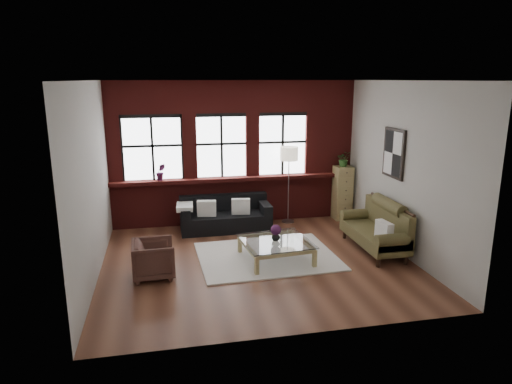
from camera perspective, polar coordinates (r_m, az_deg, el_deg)
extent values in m
plane|color=#582F20|center=(8.39, 0.17, -8.66)|extent=(5.50, 5.50, 0.00)
plane|color=white|center=(7.74, 0.19, 13.77)|extent=(5.50, 5.50, 0.00)
plane|color=#AEACA2|center=(10.33, -2.70, 4.89)|extent=(5.50, 0.00, 5.50)
plane|color=#AEACA2|center=(5.56, 5.52, -3.10)|extent=(5.50, 0.00, 5.50)
plane|color=#AEACA2|center=(7.83, -19.93, 1.13)|extent=(0.00, 5.00, 5.00)
plane|color=#AEACA2|center=(8.88, 17.83, 2.74)|extent=(0.00, 5.00, 5.00)
cube|color=maroon|center=(10.29, -2.54, 1.68)|extent=(5.50, 0.30, 0.08)
cube|color=silver|center=(8.59, 1.37, -8.01)|extent=(2.57, 2.05, 0.03)
cube|color=white|center=(9.79, -6.20, -2.04)|extent=(0.42, 0.21, 0.34)
cube|color=white|center=(9.88, -1.91, -1.81)|extent=(0.42, 0.21, 0.34)
cube|color=white|center=(8.49, 15.71, -4.69)|extent=(0.19, 0.40, 0.34)
imported|color=#442922|center=(7.85, -12.67, -8.17)|extent=(0.72, 0.70, 0.63)
imported|color=#B2B2B2|center=(8.27, 2.49, -5.55)|extent=(0.20, 0.20, 0.16)
sphere|color=#46183F|center=(8.23, 2.50, -4.76)|extent=(0.19, 0.19, 0.19)
cube|color=tan|center=(10.87, 10.74, -0.10)|extent=(0.39, 0.39, 1.26)
imported|color=#2D5923|center=(10.71, 10.93, 4.09)|extent=(0.37, 0.33, 0.36)
imported|color=#46183F|center=(10.08, -11.83, 2.46)|extent=(0.22, 0.18, 0.37)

